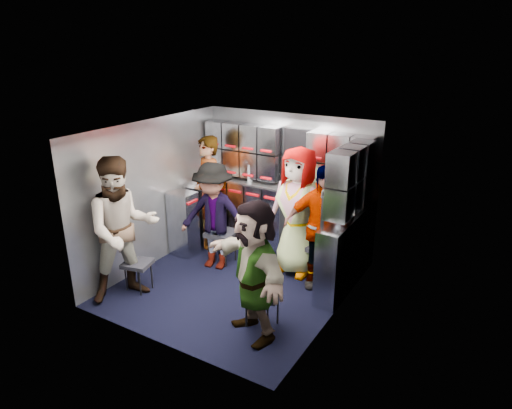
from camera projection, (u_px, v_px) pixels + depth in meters
The scene contains 29 objects.
floor at pixel (237, 283), 6.18m from camera, with size 3.00×3.00×0.00m, color black.
wall_back at pixel (289, 181), 7.03m from camera, with size 2.80×0.04×2.10m, color gray.
wall_left at pixel (153, 193), 6.50m from camera, with size 0.04×3.00×2.10m, color gray.
wall_right at pixel (339, 234), 5.15m from camera, with size 0.04×3.00×2.10m, color gray.
ceiling at pixel (234, 129), 5.46m from camera, with size 2.80×3.00×0.02m, color silver.
cart_bank_back at pixel (282, 219), 7.05m from camera, with size 2.68×0.38×0.99m, color #8E929C.
cart_bank_left at pixel (191, 220), 7.04m from camera, with size 0.38×0.76×0.99m, color #8E929C.
counter at pixel (282, 187), 6.88m from camera, with size 2.68×0.42×0.03m, color #B2B5BA.
locker_bank_back at pixel (285, 156), 6.76m from camera, with size 2.68×0.28×0.82m, color #8E929C.
locker_bank_right at pixel (350, 179), 5.63m from camera, with size 0.28×1.00×0.82m, color #8E929C.
right_cabinet at pixel (342, 254), 5.89m from camera, with size 0.28×1.20×1.00m, color #8E929C.
coffee_niche at pixel (297, 158), 6.73m from camera, with size 0.46×0.16×0.84m, color black, non-canonical shape.
red_latch_strip at pixel (276, 199), 6.76m from camera, with size 2.60×0.02×0.03m, color #AB070F.
jump_seat_near_left at pixel (138, 265), 5.92m from camera, with size 0.41×0.39×0.40m.
jump_seat_mid_left at pixel (222, 235), 6.66m from camera, with size 0.43×0.41×0.48m.
jump_seat_center at pixel (302, 240), 6.54m from camera, with size 0.40×0.38×0.45m.
jump_seat_mid_right at pixel (325, 251), 6.16m from camera, with size 0.48×0.46×0.47m.
jump_seat_near_right at pixel (262, 295), 5.15m from camera, with size 0.46×0.45×0.45m.
attendant_standing at pixel (208, 193), 7.05m from camera, with size 0.64×0.42×1.77m, color black.
attendant_arc_a at pixel (123, 230), 5.58m from camera, with size 0.90×0.70×1.84m, color black.
attendant_arc_b at pixel (214, 216), 6.39m from camera, with size 1.00×0.58×1.56m, color black.
attendant_arc_c at pixel (298, 212), 6.22m from camera, with size 0.88×0.57×1.80m, color black.
attendant_arc_d at pixel (321, 227), 5.87m from camera, with size 0.98×0.41×1.67m, color black.
attendant_arc_e at pixel (254, 270), 4.87m from camera, with size 1.47×0.47×1.59m, color black.
bottle_left at pixel (250, 173), 7.04m from camera, with size 0.07×0.07×0.27m, color white.
bottle_mid at pixel (249, 174), 7.05m from camera, with size 0.07×0.07×0.24m, color white.
bottle_right at pixel (340, 188), 6.33m from camera, with size 0.06×0.06×0.28m, color white.
cup_left at pixel (217, 173), 7.36m from camera, with size 0.09×0.09×0.10m, color beige.
cup_right at pixel (309, 189), 6.58m from camera, with size 0.08×0.08×0.10m, color beige.
Camera 1 is at (3.01, -4.54, 3.13)m, focal length 32.00 mm.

